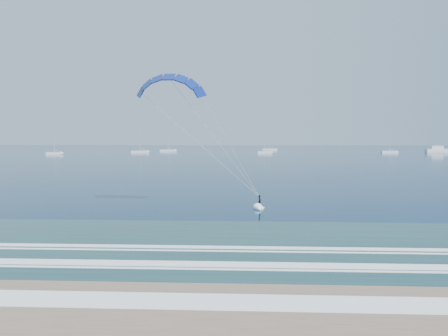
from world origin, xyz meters
TOP-DOWN VIEW (x-y plane):
  - ground at (0.00, 0.00)m, footprint 900.00×900.00m
  - kitesurfer_rig at (3.54, 24.95)m, footprint 16.06×5.67m
  - motor_yacht at (120.06, 216.05)m, footprint 13.95×3.72m
  - sailboat_0 at (-86.82, 175.83)m, footprint 7.79×2.40m
  - sailboat_1 at (-50.23, 201.84)m, footprint 9.69×2.40m
  - sailboat_2 at (-38.43, 223.73)m, footprint 9.79×2.40m
  - sailboat_3 at (19.08, 194.46)m, footprint 7.46×2.40m
  - sailboat_4 at (25.77, 252.73)m, footprint 9.62×2.40m
  - sailboat_5 at (88.66, 205.31)m, footprint 8.83×2.40m

SIDE VIEW (x-z plane):
  - ground at x=0.00m, z-range 0.00..0.00m
  - sailboat_0 at x=-86.82m, z-range -4.69..6.03m
  - sailboat_3 at x=19.08m, z-range -4.59..5.94m
  - sailboat_5 at x=88.66m, z-range -5.33..6.70m
  - sailboat_2 at x=-38.43m, z-range -5.84..7.22m
  - sailboat_4 at x=25.77m, z-range -5.79..7.17m
  - sailboat_1 at x=-50.23m, z-range -5.89..7.28m
  - motor_yacht at x=120.06m, z-range -1.43..4.47m
  - kitesurfer_rig at x=3.54m, z-range 0.23..16.46m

